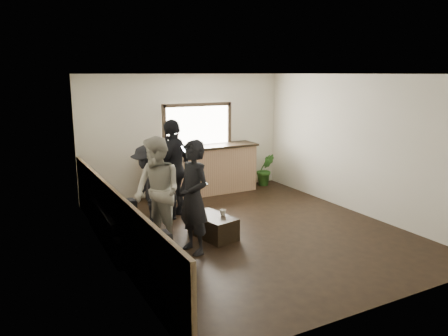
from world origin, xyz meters
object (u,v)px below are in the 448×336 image
coffee_table (213,226)px  person_b (158,192)px  cup_a (201,211)px  person_a (193,197)px  person_c (148,187)px  bar_counter (202,167)px  sofa (126,224)px  person_d (174,169)px  potted_plant (265,169)px  cup_b (223,213)px

coffee_table → person_b: 1.19m
coffee_table → cup_a: size_ratio=6.68×
coffee_table → person_a: bearing=-142.8°
person_a → person_c: (-0.26, 1.46, -0.14)m
cup_a → person_b: size_ratio=0.07×
bar_counter → sofa: bearing=-138.8°
cup_a → person_c: size_ratio=0.08×
bar_counter → person_d: bearing=-134.0°
person_c → sofa: bearing=-37.9°
bar_counter → person_b: 3.21m
bar_counter → potted_plant: bar_counter is taller
person_b → cup_b: bearing=63.2°
cup_b → potted_plant: (2.64, 2.66, -0.03)m
cup_a → cup_b: 0.40m
person_c → person_d: (0.65, 0.35, 0.20)m
potted_plant → bar_counter: bearing=178.5°
sofa → potted_plant: (4.20, 2.10, 0.09)m
cup_a → potted_plant: potted_plant is taller
cup_a → person_a: size_ratio=0.07×
cup_b → person_a: bearing=-152.8°
coffee_table → person_d: bearing=96.9°
person_d → cup_a: bearing=49.9°
sofa → cup_a: size_ratio=16.97×
coffee_table → person_a: (-0.56, -0.42, 0.71)m
person_a → coffee_table: bearing=116.5°
cup_b → person_b: size_ratio=0.06×
bar_counter → person_c: (-1.88, -1.61, 0.13)m
potted_plant → person_d: 3.26m
person_c → coffee_table: bearing=47.3°
coffee_table → person_b: size_ratio=0.48×
person_a → person_b: 0.69m
sofa → cup_a: 1.28m
bar_counter → person_b: (-2.00, -2.50, 0.27)m
bar_counter → person_b: size_ratio=1.49×
cup_b → person_c: bearing=132.1°
cup_b → person_d: (-0.33, 1.44, 0.54)m
coffee_table → person_d: (-0.17, 1.38, 0.78)m
bar_counter → person_d: size_ratio=1.38×
person_b → person_a: bearing=17.5°
sofa → bar_counter: bearing=-47.3°
sofa → person_b: bearing=-126.3°
sofa → person_b: size_ratio=1.22×
person_b → coffee_table: bearing=64.6°
cup_b → person_c: 1.51m
person_c → person_d: size_ratio=0.79×
bar_counter → potted_plant: size_ratio=3.28×
person_a → person_d: bearing=157.1°
person_c → cup_a: bearing=47.1°
person_b → person_d: bearing=131.5°
person_a → person_c: 1.49m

